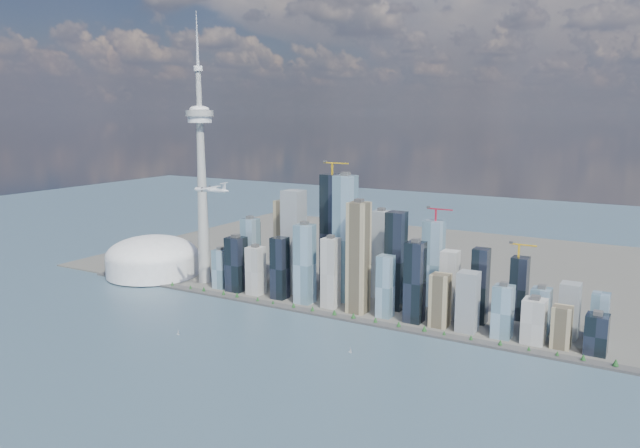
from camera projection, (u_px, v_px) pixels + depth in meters
The scene contains 10 objects.
ground at pixel (225, 360), 909.12m from camera, with size 4000.00×4000.00×0.00m, color #385763.
seawall at pixel (312, 312), 1121.91m from camera, with size 1100.00×22.00×4.00m, color #383838.
land at pixel (407, 262), 1505.66m from camera, with size 1400.00×900.00×3.00m, color #4C4C47.
shoreline_trees at pixel (312, 308), 1120.72m from camera, with size 960.53×7.20×8.80m.
skyscraper_cluster at pixel (364, 264), 1152.73m from camera, with size 736.00×142.00×260.11m.
needle_tower at pixel (201, 172), 1279.53m from camera, with size 56.00×56.00×550.50m.
dome_stadium at pixel (153, 258), 1374.46m from camera, with size 200.00×200.00×86.00m.
airplane at pixel (211, 190), 1112.88m from camera, with size 72.93×64.67×17.78m.
sailboat_west at pixel (178, 333), 1012.87m from camera, with size 7.17×3.56×9.97m.
sailboat_east at pixel (350, 351), 937.03m from camera, with size 6.53×3.76×9.24m.
Camera 1 is at (550.12, -675.34, 355.88)m, focal length 35.00 mm.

